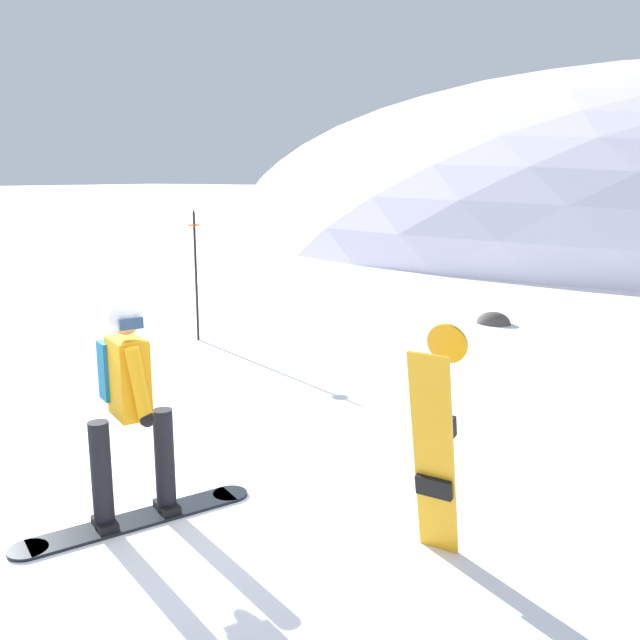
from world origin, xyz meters
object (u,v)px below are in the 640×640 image
at_px(spare_snowboard, 436,444).
at_px(rock_mid, 493,324).
at_px(snowboarder_main, 129,405).
at_px(piste_marker_near, 196,266).

xyz_separation_m(spare_snowboard, rock_mid, (-2.04, 7.67, -0.82)).
height_order(snowboarder_main, rock_mid, snowboarder_main).
height_order(snowboarder_main, spare_snowboard, snowboarder_main).
height_order(spare_snowboard, rock_mid, spare_snowboard).
relative_size(piste_marker_near, rock_mid, 3.46).
xyz_separation_m(piste_marker_near, rock_mid, (3.61, 3.68, -1.18)).
bearing_deg(spare_snowboard, snowboarder_main, -161.68).
distance_m(piste_marker_near, rock_mid, 5.29).
bearing_deg(spare_snowboard, rock_mid, 104.92).
bearing_deg(piste_marker_near, snowboarder_main, -53.00).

